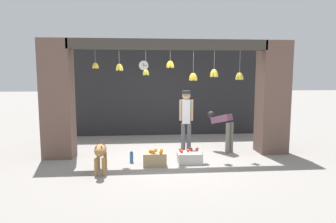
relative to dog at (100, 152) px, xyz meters
name	(u,v)px	position (x,y,z in m)	size (l,w,h in m)	color
ground_plane	(169,157)	(1.50, 1.00, -0.43)	(60.00, 60.00, 0.00)	gray
shop_back_wall	(162,93)	(1.50, 3.79, 0.97)	(6.60, 0.12, 2.81)	#232326
shop_pillar_left	(58,99)	(-1.15, 1.30, 0.97)	(0.70, 0.60, 2.81)	brown
shop_pillar_right	(273,98)	(4.15, 1.30, 0.97)	(0.70, 0.60, 2.81)	brown
storefront_awning	(170,47)	(1.52, 1.12, 2.20)	(4.70, 0.29, 0.98)	#3D3833
dog	(100,152)	(0.00, 0.00, 0.00)	(0.27, 0.87, 0.64)	#9E7042
shopkeeper	(186,117)	(1.94, 1.26, 0.50)	(0.34, 0.27, 1.59)	#56565B
worker_stooping	(223,126)	(2.93, 1.47, 0.24)	(0.58, 0.70, 1.02)	#6B665B
fruit_crate_oranges	(155,158)	(1.12, 0.46, -0.28)	(0.51, 0.43, 0.35)	tan
fruit_crate_apples	(189,157)	(1.91, 0.54, -0.30)	(0.54, 0.39, 0.31)	silver
water_bottle	(131,157)	(0.60, 0.66, -0.31)	(0.08, 0.08, 0.25)	#2D60AD
wall_clock	(144,65)	(0.91, 3.72, 1.85)	(0.33, 0.03, 0.33)	black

